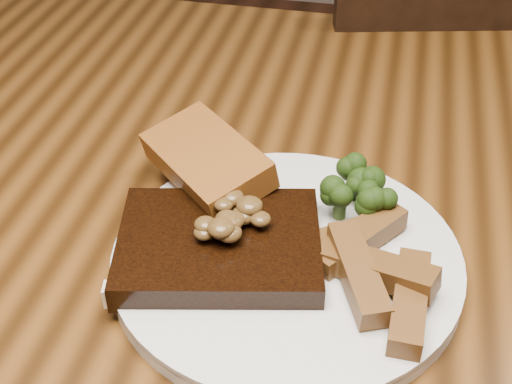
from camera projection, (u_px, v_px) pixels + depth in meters
dining_table at (247, 294)px, 0.68m from camera, size 1.60×0.90×0.75m
chair_far at (427, 166)px, 1.22m from camera, size 0.46×0.46×0.82m
plate at (287, 262)px, 0.58m from camera, size 0.33×0.33×0.01m
steak at (219, 246)px, 0.56m from camera, size 0.18×0.15×0.02m
steak_bone at (201, 298)px, 0.52m from camera, size 0.14×0.04×0.02m
mushroom_pile at (227, 218)px, 0.55m from camera, size 0.06×0.06×0.03m
garlic_bread at (208, 179)px, 0.63m from camera, size 0.13×0.13×0.03m
potato_wedges at (359, 260)px, 0.55m from camera, size 0.12×0.12×0.02m
broccoli_cluster at (356, 198)px, 0.60m from camera, size 0.06×0.06×0.04m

